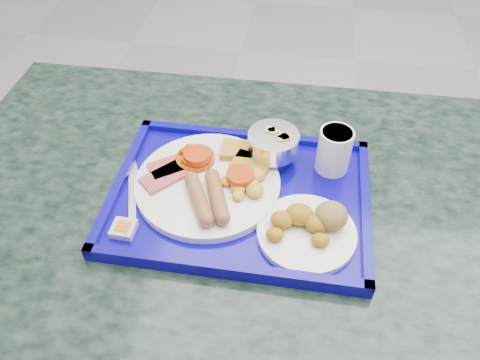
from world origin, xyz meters
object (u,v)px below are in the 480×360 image
object	(u,v)px
main_plate	(212,180)
table	(246,266)
bread_plate	(310,226)
fruit_bowl	(274,143)
juice_cup	(334,149)
tray	(240,197)

from	to	relation	value
main_plate	table	bearing A→B (deg)	-20.11
table	bread_plate	world-z (taller)	bread_plate
main_plate	fruit_bowl	size ratio (longest dim) A/B	2.74
table	juice_cup	xyz separation A→B (m)	(0.15, 0.11, 0.26)
table	juice_cup	distance (m)	0.32
table	bread_plate	distance (m)	0.27
tray	bread_plate	world-z (taller)	bread_plate
tray	main_plate	size ratio (longest dim) A/B	1.74
main_plate	juice_cup	bearing A→B (deg)	20.81
main_plate	fruit_bowl	xyz separation A→B (m)	(0.11, 0.09, 0.03)
tray	juice_cup	world-z (taller)	juice_cup
table	juice_cup	world-z (taller)	juice_cup
tray	fruit_bowl	size ratio (longest dim) A/B	4.78
table	tray	distance (m)	0.21
main_plate	fruit_bowl	bearing A→B (deg)	39.95
table	bread_plate	size ratio (longest dim) A/B	7.30
main_plate	fruit_bowl	world-z (taller)	fruit_bowl
table	main_plate	world-z (taller)	main_plate
bread_plate	juice_cup	distance (m)	0.18
bread_plate	fruit_bowl	distance (m)	0.19
main_plate	bread_plate	xyz separation A→B (m)	(0.19, -0.09, 0.00)
bread_plate	juice_cup	xyz separation A→B (m)	(0.04, 0.17, 0.03)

